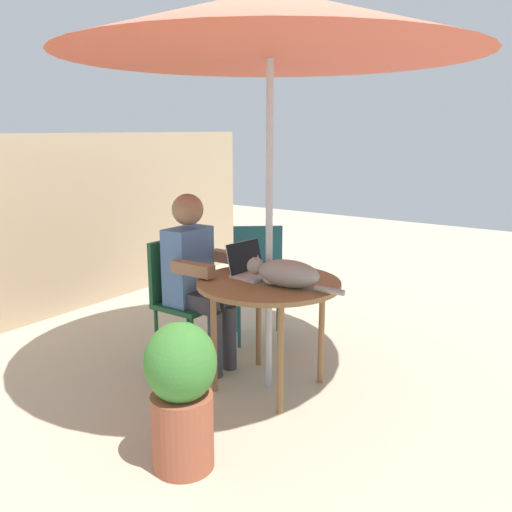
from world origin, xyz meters
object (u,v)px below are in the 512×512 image
patio_umbrella (270,24)px  laptop (250,265)px  person_seated (196,271)px  chair_occupied (180,290)px  chair_empty (259,273)px  potted_plant_near_fence (182,392)px  patio_table (269,291)px  cat (285,273)px

patio_umbrella → laptop: 1.48m
person_seated → chair_occupied: bearing=90.0°
chair_empty → laptop: bearing=-149.4°
patio_umbrella → chair_occupied: 1.89m
chair_occupied → potted_plant_near_fence: (-0.98, -0.91, -0.13)m
chair_empty → patio_umbrella: bearing=-141.4°
patio_table → chair_empty: 0.95m
patio_table → chair_empty: chair_empty is taller
chair_empty → laptop: (-0.67, -0.40, 0.26)m
patio_table → potted_plant_near_fence: potted_plant_near_fence is taller
chair_occupied → laptop: (0.06, -0.58, 0.26)m
laptop → potted_plant_near_fence: laptop is taller
potted_plant_near_fence → laptop: bearing=17.4°
patio_table → laptop: 0.24m
person_seated → cat: bearing=-93.8°
person_seated → laptop: 0.44m
chair_occupied → laptop: 0.64m
chair_empty → cat: (-0.78, -0.74, 0.28)m
patio_table → chair_empty: (0.73, 0.59, -0.13)m
potted_plant_near_fence → cat: bearing=-0.6°
patio_table → patio_umbrella: patio_umbrella is taller
chair_empty → potted_plant_near_fence: (-1.72, -0.73, -0.13)m
patio_table → cat: size_ratio=1.41×
patio_umbrella → person_seated: (0.00, 0.61, -1.56)m
patio_table → laptop: (0.06, 0.19, 0.13)m
patio_umbrella → person_seated: size_ratio=2.00×
patio_table → chair_occupied: 0.78m
chair_occupied → cat: size_ratio=1.38×
patio_table → person_seated: person_seated is taller
patio_table → laptop: laptop is taller
chair_empty → chair_occupied: bearing=165.9°
chair_empty → cat: size_ratio=1.38×
chair_empty → person_seated: person_seated is taller
patio_umbrella → chair_occupied: bearing=90.0°
patio_table → chair_occupied: size_ratio=1.02×
potted_plant_near_fence → patio_umbrella: bearing=8.0°
chair_empty → patio_table: bearing=-141.4°
laptop → cat: laptop is taller
patio_umbrella → patio_table: bearing=0.0°
chair_empty → person_seated: 0.75m
patio_table → chair_empty: size_ratio=1.02×
chair_empty → laptop: laptop is taller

